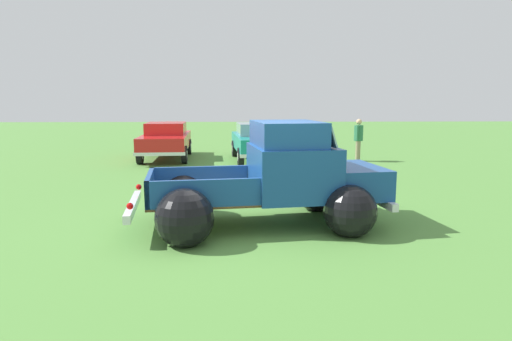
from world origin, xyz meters
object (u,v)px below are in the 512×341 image
Objects in this scene: show_car_0 at (166,139)px; spectator_0 at (358,137)px; show_car_1 at (259,140)px; vintage_pickup_truck at (278,184)px.

show_car_0 is 7.51m from spectator_0.
show_car_0 is 1.00× the size of show_car_1.
vintage_pickup_truck is 10.15m from show_car_0.
vintage_pickup_truck is 8.84m from show_car_1.
vintage_pickup_truck reaches higher than show_car_0.
show_car_1 is (-0.02, 8.84, 0.03)m from vintage_pickup_truck.
show_car_0 is 2.79× the size of spectator_0.
vintage_pickup_truck reaches higher than show_car_1.
vintage_pickup_truck reaches higher than spectator_0.
show_car_0 is (-3.68, 9.46, 0.02)m from vintage_pickup_truck.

